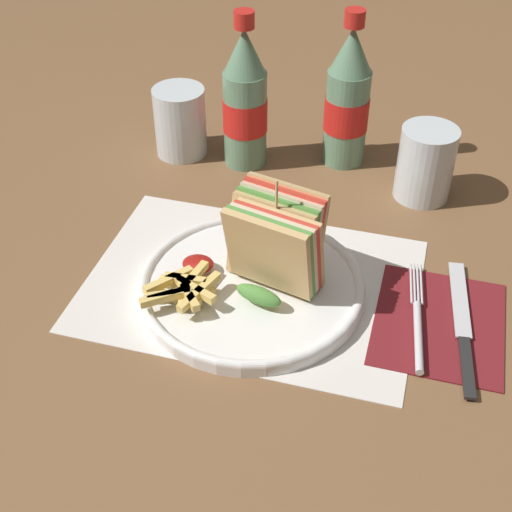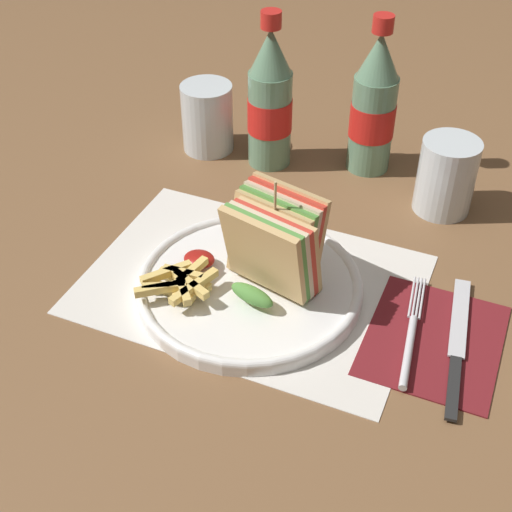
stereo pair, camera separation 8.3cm
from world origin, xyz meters
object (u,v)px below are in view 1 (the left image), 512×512
(club_sandwich, at_px, (275,244))
(knife, at_px, (463,326))
(fork, at_px, (418,325))
(plate_main, at_px, (251,286))
(coke_bottle_near, at_px, (245,102))
(glass_near, at_px, (425,163))
(coke_bottle_far, at_px, (347,100))
(glass_far, at_px, (180,122))

(club_sandwich, relative_size, knife, 0.64)
(club_sandwich, distance_m, fork, 0.18)
(plate_main, height_order, coke_bottle_near, coke_bottle_near)
(club_sandwich, xyz_separation_m, coke_bottle_near, (-0.11, 0.26, 0.03))
(club_sandwich, xyz_separation_m, glass_near, (0.15, 0.25, -0.02))
(glass_near, bearing_deg, plate_main, -123.62)
(fork, height_order, coke_bottle_near, coke_bottle_near)
(plate_main, xyz_separation_m, coke_bottle_far, (0.05, 0.32, 0.09))
(glass_near, relative_size, glass_far, 1.00)
(knife, xyz_separation_m, glass_far, (-0.43, 0.27, 0.05))
(knife, bearing_deg, fork, -170.88)
(coke_bottle_far, relative_size, glass_far, 2.21)
(plate_main, height_order, knife, plate_main)
(coke_bottle_far, distance_m, glass_near, 0.15)
(club_sandwich, relative_size, glass_far, 1.33)
(plate_main, relative_size, fork, 1.52)
(plate_main, height_order, glass_near, glass_near)
(club_sandwich, distance_m, coke_bottle_far, 0.31)
(knife, bearing_deg, club_sandwich, 169.99)
(plate_main, relative_size, coke_bottle_far, 1.17)
(plate_main, distance_m, club_sandwich, 0.06)
(coke_bottle_far, bearing_deg, glass_far, -169.63)
(club_sandwich, relative_size, coke_bottle_near, 0.60)
(fork, xyz_separation_m, knife, (0.05, 0.01, -0.00))
(coke_bottle_near, distance_m, coke_bottle_far, 0.15)
(club_sandwich, bearing_deg, knife, -2.73)
(coke_bottle_far, bearing_deg, glass_near, -27.21)
(fork, xyz_separation_m, glass_far, (-0.39, 0.29, 0.04))
(plate_main, relative_size, glass_near, 2.58)
(knife, relative_size, coke_bottle_far, 0.94)
(club_sandwich, height_order, coke_bottle_far, coke_bottle_far)
(coke_bottle_near, xyz_separation_m, coke_bottle_far, (0.14, 0.04, 0.00))
(coke_bottle_far, height_order, glass_far, coke_bottle_far)
(plate_main, relative_size, knife, 1.25)
(plate_main, bearing_deg, glass_near, 56.38)
(knife, bearing_deg, coke_bottle_near, 133.14)
(coke_bottle_near, bearing_deg, glass_near, -4.24)
(glass_near, distance_m, glass_far, 0.36)
(coke_bottle_far, bearing_deg, coke_bottle_near, -162.63)
(coke_bottle_near, height_order, coke_bottle_far, same)
(coke_bottle_near, relative_size, glass_far, 2.21)
(fork, bearing_deg, coke_bottle_far, 106.29)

